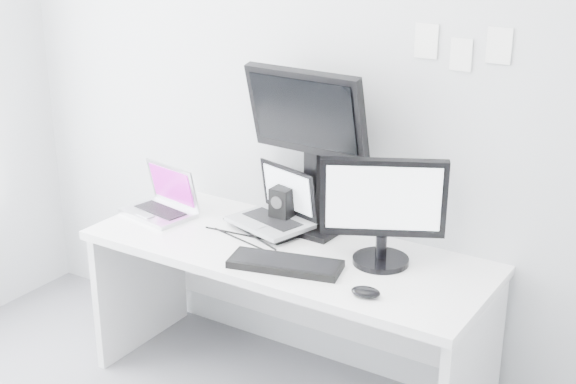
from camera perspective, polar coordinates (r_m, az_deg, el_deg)
name	(u,v)px	position (r m, az deg, el deg)	size (l,w,h in m)	color
back_wall	(329,93)	(3.62, 2.88, 6.98)	(3.60, 3.60, 0.00)	#B6B8BA
desk	(287,322)	(3.70, -0.10, -9.11)	(1.80, 0.70, 0.73)	white
macbook	(157,191)	(3.89, -9.19, 0.07)	(0.33, 0.25, 0.25)	#B6B6BB
speaker	(282,207)	(3.73, -0.40, -1.06)	(0.09, 0.09, 0.19)	black
dell_laptop	(270,200)	(3.66, -1.30, -0.58)	(0.35, 0.28, 0.30)	#9DA0A4
rear_monitor	(309,149)	(3.59, 1.49, 3.04)	(0.57, 0.21, 0.78)	black
samsung_monitor	(383,210)	(3.33, 6.67, -1.29)	(0.51, 0.24, 0.47)	black
keyboard	(285,264)	(3.35, -0.19, -5.09)	(0.47, 0.17, 0.03)	black
mouse	(366,292)	(3.14, 5.48, -7.00)	(0.12, 0.07, 0.04)	black
wall_note_0	(426,41)	(3.37, 9.69, 10.41)	(0.10, 0.00, 0.14)	white
wall_note_1	(461,55)	(3.32, 12.05, 9.41)	(0.09, 0.00, 0.13)	white
wall_note_2	(499,46)	(3.27, 14.61, 9.92)	(0.10, 0.00, 0.14)	white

